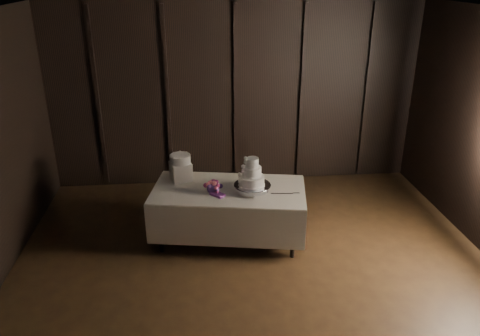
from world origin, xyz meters
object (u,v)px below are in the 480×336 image
Objects in this scene: cake_stand at (252,188)px; small_cake at (180,159)px; wedding_cake at (250,175)px; display_table at (229,212)px; bouquet at (213,187)px; box_pedestal at (181,171)px.

cake_stand is 1.74× the size of small_cake.
display_table is at bearing 166.07° from wedding_cake.
small_cake reaches higher than bouquet.
bouquet is (-0.48, 0.05, -0.17)m from wedding_cake.
wedding_cake is at bearing -27.50° from small_cake.
wedding_cake is 1.01m from small_cake.
cake_stand is at bearing -26.03° from box_pedestal.
display_table is 0.65m from wedding_cake.
bouquet is 1.54× the size of box_pedestal.
box_pedestal reaches higher than display_table.
box_pedestal is at bearing 134.76° from bouquet.
wedding_cake reaches higher than display_table.
bouquet is at bearing -45.24° from box_pedestal.
display_table is 8.23× the size of box_pedestal.
wedding_cake is at bearing -150.26° from cake_stand.
small_cake is (-0.42, 0.42, 0.24)m from bouquet.
box_pedestal is at bearing 161.07° from wedding_cake.
display_table is at bearing 162.01° from cake_stand.
cake_stand is 1.30× the size of wedding_cake.
small_cake is (-0.62, 0.35, 0.65)m from display_table.
display_table is at bearing -29.56° from box_pedestal.
wedding_cake reaches higher than small_cake.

